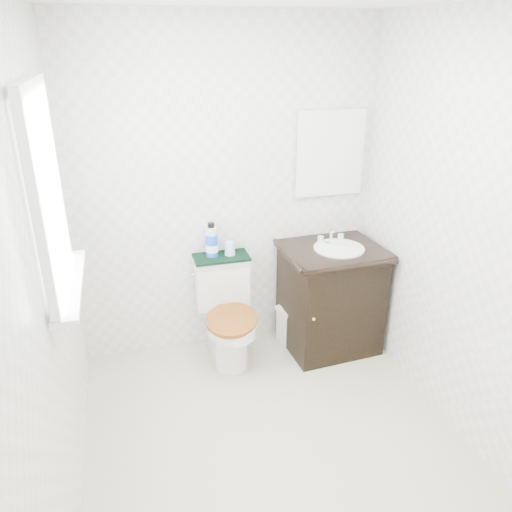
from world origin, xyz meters
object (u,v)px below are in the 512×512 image
toilet (226,317)px  trash_bin (291,323)px  vanity (331,295)px  mouthwash_bottle (212,241)px  cup (230,248)px

toilet → trash_bin: bearing=6.1°
toilet → vanity: vanity is taller
trash_bin → mouthwash_bottle: mouthwash_bottle is taller
vanity → mouthwash_bottle: bearing=165.9°
trash_bin → cup: 0.82m
vanity → cup: vanity is taller
mouthwash_bottle → cup: mouthwash_bottle is taller
toilet → trash_bin: (0.53, 0.06, -0.18)m
toilet → mouthwash_bottle: mouthwash_bottle is taller
toilet → cup: 0.51m
mouthwash_bottle → cup: size_ratio=2.52×
cup → toilet: bearing=-117.6°
trash_bin → mouthwash_bottle: size_ratio=1.22×
vanity → cup: (-0.73, 0.20, 0.39)m
vanity → mouthwash_bottle: 0.99m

